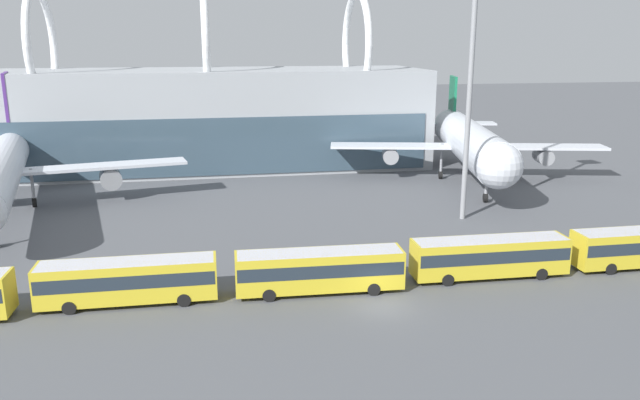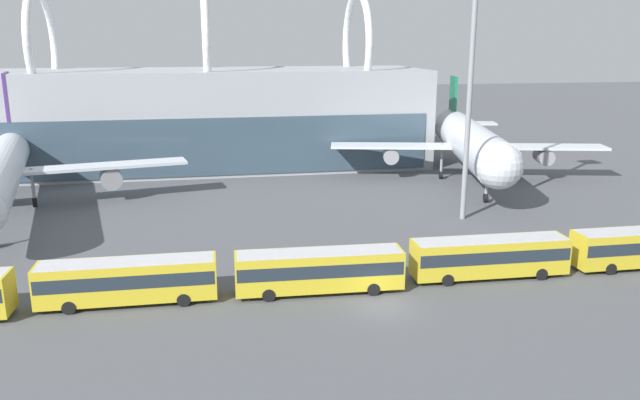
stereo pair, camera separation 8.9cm
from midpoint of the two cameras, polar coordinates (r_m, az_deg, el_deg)
ground_plane at (r=46.74m, az=5.71°, el=-9.68°), size 440.00×440.00×0.00m
airliner_at_gate_near at (r=79.26m, az=-26.97°, el=2.70°), size 41.04×43.29×14.81m
airliner_at_gate_far at (r=88.10m, az=13.51°, el=5.24°), size 37.84×38.62×13.48m
shuttle_bus_1 at (r=48.43m, az=-17.12°, el=-6.91°), size 12.96×2.85×3.32m
shuttle_bus_2 at (r=48.30m, az=-0.01°, el=-6.29°), size 13.02×3.15×3.32m
shuttle_bus_3 at (r=53.10m, az=15.30°, el=-4.87°), size 12.99×2.95×3.32m
floodlight_mast at (r=67.54m, az=13.89°, el=14.62°), size 2.57×2.57×30.56m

